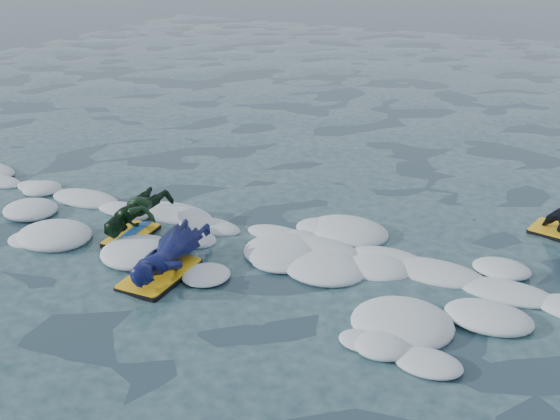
{
  "coord_description": "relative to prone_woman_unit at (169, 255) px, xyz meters",
  "views": [
    {
      "loc": [
        4.29,
        -6.62,
        4.34
      ],
      "look_at": [
        0.13,
        1.6,
        0.43
      ],
      "focal_mm": 45.0,
      "sensor_mm": 36.0,
      "label": 1
    }
  ],
  "objects": [
    {
      "name": "prone_woman_unit",
      "position": [
        0.0,
        0.0,
        0.0
      ],
      "size": [
        0.89,
        1.81,
        0.45
      ],
      "rotation": [
        0.0,
        0.0,
        1.61
      ],
      "color": "black",
      "rests_on": "ground"
    },
    {
      "name": "prone_child_unit",
      "position": [
        -1.09,
        0.78,
        0.04
      ],
      "size": [
        0.72,
        1.38,
        0.53
      ],
      "rotation": [
        0.0,
        0.0,
        1.67
      ],
      "color": "black",
      "rests_on": "ground"
    },
    {
      "name": "ground",
      "position": [
        0.7,
        -0.02,
        -0.23
      ],
      "size": [
        120.0,
        120.0,
        0.0
      ],
      "primitive_type": "plane",
      "color": "#152C34",
      "rests_on": "ground"
    },
    {
      "name": "foam_band",
      "position": [
        0.7,
        1.01,
        -0.23
      ],
      "size": [
        12.0,
        3.1,
        0.3
      ],
      "primitive_type": null,
      "color": "silver",
      "rests_on": "ground"
    }
  ]
}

